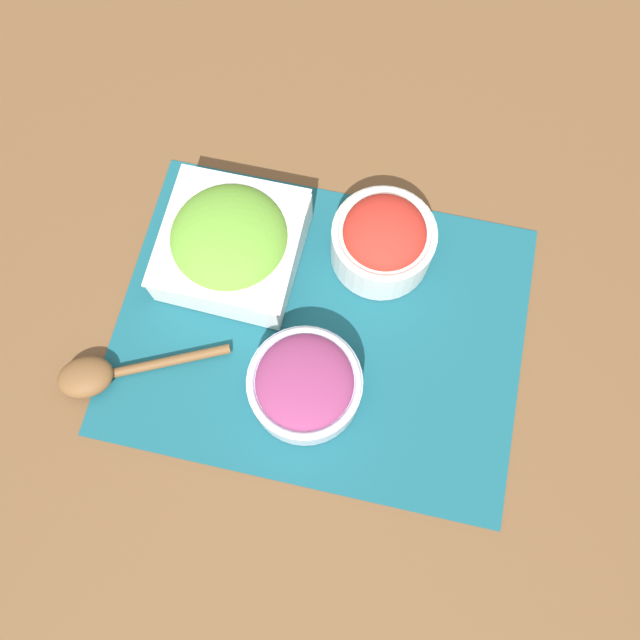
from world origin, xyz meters
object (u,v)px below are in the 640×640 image
lettuce_bowl (231,243)px  onion_bowl (301,383)px  tomato_bowl (383,240)px  wooden_spoon (101,374)px

lettuce_bowl → onion_bowl: (0.12, -0.15, -0.01)m
lettuce_bowl → tomato_bowl: bearing=13.7°
lettuce_bowl → tomato_bowl: 0.19m
tomato_bowl → wooden_spoon: size_ratio=0.64×
wooden_spoon → onion_bowl: bearing=8.7°
onion_bowl → wooden_spoon: bearing=-171.3°
tomato_bowl → lettuce_bowl: bearing=-166.3°
lettuce_bowl → onion_bowl: 0.20m
tomato_bowl → onion_bowl: 0.21m
lettuce_bowl → tomato_bowl: same height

